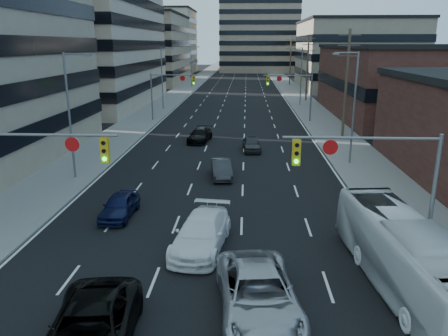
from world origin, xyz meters
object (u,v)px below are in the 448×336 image
black_pickup (90,331)px  transit_bus (406,256)px  white_van (201,233)px  silver_suv (258,294)px  sedan_blue (120,205)px

black_pickup → transit_bus: size_ratio=0.56×
black_pickup → white_van: (2.77, 7.62, -0.01)m
white_van → transit_bus: size_ratio=0.53×
transit_bus → black_pickup: bearing=-164.0°
silver_suv → white_van: bearing=109.7°
white_van → transit_bus: 9.10m
black_pickup → silver_suv: (5.36, 2.38, 0.03)m
black_pickup → sedan_blue: bearing=95.4°
white_van → sedan_blue: white_van is taller
silver_suv → transit_bus: 6.30m
white_van → transit_bus: bearing=-12.9°
silver_suv → transit_bus: bearing=12.7°
silver_suv → sedan_blue: 11.84m
silver_suv → transit_bus: transit_bus is taller
silver_suv → sedan_blue: silver_suv is taller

